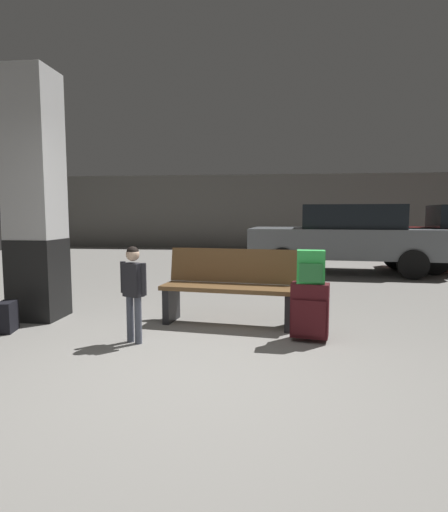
# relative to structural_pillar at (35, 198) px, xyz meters

# --- Properties ---
(ground_plane) EXTENTS (18.00, 18.00, 0.10)m
(ground_plane) POSITION_rel_structural_pillar_xyz_m (2.23, 2.35, -1.56)
(ground_plane) COLOR gray
(garage_back_wall) EXTENTS (18.00, 0.12, 2.80)m
(garage_back_wall) POSITION_rel_structural_pillar_xyz_m (2.23, 11.21, -0.11)
(garage_back_wall) COLOR slate
(garage_back_wall) RESTS_ON ground_plane
(structural_pillar) EXTENTS (0.57, 0.57, 3.04)m
(structural_pillar) POSITION_rel_structural_pillar_xyz_m (0.00, 0.00, 0.00)
(structural_pillar) COLOR black
(structural_pillar) RESTS_ON ground_plane
(bench) EXTENTS (1.65, 0.73, 0.89)m
(bench) POSITION_rel_structural_pillar_xyz_m (2.41, 0.02, -1.07)
(bench) COLOR brown
(bench) RESTS_ON ground_plane
(suitcase) EXTENTS (0.41, 0.29, 0.60)m
(suitcase) POSITION_rel_structural_pillar_xyz_m (3.30, -0.60, -1.19)
(suitcase) COLOR #471419
(suitcase) RESTS_ON ground_plane
(backpack_bright) EXTENTS (0.29, 0.21, 0.34)m
(backpack_bright) POSITION_rel_structural_pillar_xyz_m (3.30, -0.60, -0.74)
(backpack_bright) COLOR green
(backpack_bright) RESTS_ON suitcase
(child) EXTENTS (0.31, 0.25, 0.99)m
(child) POSITION_rel_structural_pillar_xyz_m (1.52, -0.86, -0.90)
(child) COLOR #4C5160
(child) RESTS_ON ground_plane
(backpack_dark_floor) EXTENTS (0.24, 0.31, 0.34)m
(backpack_dark_floor) POSITION_rel_structural_pillar_xyz_m (-0.03, -0.64, -1.34)
(backpack_dark_floor) COLOR black
(backpack_dark_floor) RESTS_ON ground_plane
(parked_car_near) EXTENTS (4.23, 2.06, 1.51)m
(parked_car_near) POSITION_rel_structural_pillar_xyz_m (4.54, 4.70, -0.70)
(parked_car_near) COLOR slate
(parked_car_near) RESTS_ON ground_plane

